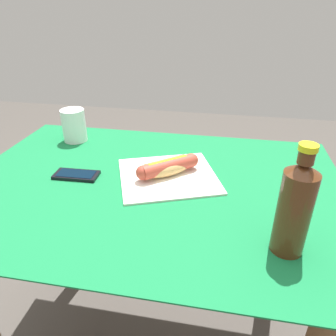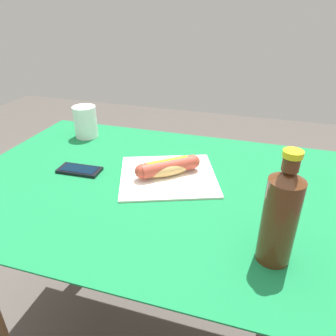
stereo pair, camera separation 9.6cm
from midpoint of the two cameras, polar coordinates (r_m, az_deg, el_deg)
dining_table at (r=1.03m, az=-0.35°, el=-10.01°), size 1.12×0.79×0.77m
paper_wrapper at (r=0.97m, az=2.82°, el=-1.48°), size 0.36×0.35×0.01m
hot_dog at (r=0.96m, az=2.84°, el=0.12°), size 0.17×0.15×0.05m
cell_phone at (r=1.02m, az=-13.10°, el=-0.52°), size 0.14×0.07×0.01m
soda_bottle at (r=0.68m, az=23.37°, el=-7.92°), size 0.07×0.07×0.25m
drinking_cup at (r=1.26m, az=-12.46°, el=8.03°), size 0.09×0.09×0.12m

